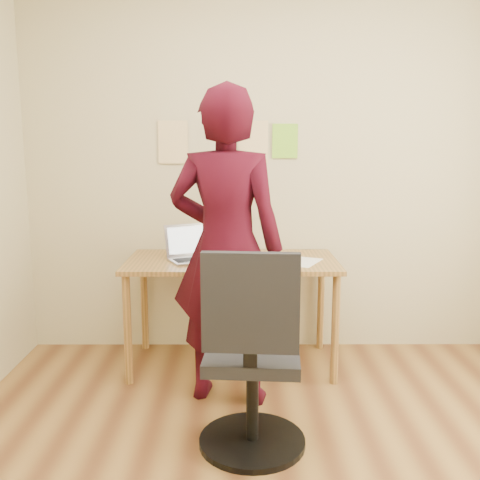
{
  "coord_description": "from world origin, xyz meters",
  "views": [
    {
      "loc": [
        -0.22,
        -2.11,
        1.5
      ],
      "look_at": [
        -0.21,
        0.95,
        0.95
      ],
      "focal_mm": 40.0,
      "sensor_mm": 36.0,
      "label": 1
    }
  ],
  "objects_px": {
    "desk": "(232,272)",
    "person": "(226,248)",
    "phone": "(268,266)",
    "office_chair": "(252,367)",
    "laptop": "(192,252)"
  },
  "relations": [
    {
      "from": "desk",
      "to": "person",
      "type": "distance_m",
      "value": 0.55
    },
    {
      "from": "phone",
      "to": "office_chair",
      "type": "relative_size",
      "value": 0.12
    },
    {
      "from": "person",
      "to": "office_chair",
      "type": "bearing_deg",
      "value": 113.61
    },
    {
      "from": "desk",
      "to": "laptop",
      "type": "bearing_deg",
      "value": 179.99
    },
    {
      "from": "laptop",
      "to": "phone",
      "type": "xyz_separation_m",
      "value": [
        0.49,
        -0.21,
        -0.05
      ]
    },
    {
      "from": "office_chair",
      "to": "laptop",
      "type": "bearing_deg",
      "value": 113.47
    },
    {
      "from": "laptop",
      "to": "phone",
      "type": "height_order",
      "value": "laptop"
    },
    {
      "from": "desk",
      "to": "phone",
      "type": "xyz_separation_m",
      "value": [
        0.23,
        -0.21,
        0.09
      ]
    },
    {
      "from": "desk",
      "to": "person",
      "type": "relative_size",
      "value": 0.77
    },
    {
      "from": "laptop",
      "to": "person",
      "type": "distance_m",
      "value": 0.55
    },
    {
      "from": "desk",
      "to": "phone",
      "type": "relative_size",
      "value": 10.84
    },
    {
      "from": "phone",
      "to": "office_chair",
      "type": "height_order",
      "value": "office_chair"
    },
    {
      "from": "phone",
      "to": "laptop",
      "type": "bearing_deg",
      "value": 160.27
    },
    {
      "from": "laptop",
      "to": "person",
      "type": "xyz_separation_m",
      "value": [
        0.24,
        -0.48,
        0.12
      ]
    },
    {
      "from": "desk",
      "to": "phone",
      "type": "bearing_deg",
      "value": -42.7
    }
  ]
}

